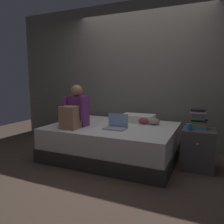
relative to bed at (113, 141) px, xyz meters
The scene contains 10 objects.
ground_plane 0.44m from the bed, 56.31° to the right, with size 8.00×8.00×0.00m, color #47382D.
wall_back 1.43m from the bed, 77.47° to the left, with size 5.60×0.10×2.70m, color slate.
bed is the anchor object (origin of this frame).
nightstand 1.30m from the bed, ahead, with size 0.44×0.46×0.57m.
person_sitting 0.79m from the bed, 145.20° to the right, with size 0.39×0.44×0.66m.
laptop 0.40m from the bed, 54.58° to the right, with size 0.32×0.23×0.22m.
pillow 0.62m from the bed, 58.43° to the left, with size 0.56×0.36×0.13m, color silver.
book_stack 1.36m from the bed, ahead, with size 0.23×0.16×0.27m.
mug 1.22m from the bed, ahead, with size 0.08×0.08×0.09m, color teal.
clothes_pile 0.68m from the bed, 34.01° to the left, with size 0.37×0.27×0.12m.
Camera 1 is at (1.22, -2.89, 1.25)m, focal length 35.24 mm.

